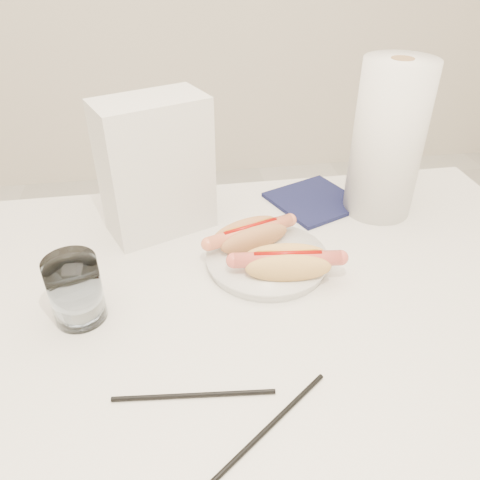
{
  "coord_description": "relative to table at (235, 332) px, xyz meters",
  "views": [
    {
      "loc": [
        -0.08,
        -0.55,
        1.25
      ],
      "look_at": [
        0.02,
        0.07,
        0.82
      ],
      "focal_mm": 35.61,
      "sensor_mm": 36.0,
      "label": 1
    }
  ],
  "objects": [
    {
      "name": "table",
      "position": [
        0.0,
        0.0,
        0.0
      ],
      "size": [
        1.2,
        0.8,
        0.75
      ],
      "color": "white",
      "rests_on": "ground"
    },
    {
      "name": "plate",
      "position": [
        0.07,
        0.09,
        0.07
      ],
      "size": [
        0.25,
        0.25,
        0.02
      ],
      "primitive_type": "cylinder",
      "rotation": [
        0.0,
        0.0,
        0.26
      ],
      "color": "white",
      "rests_on": "table"
    },
    {
      "name": "hotdog_left",
      "position": [
        0.05,
        0.13,
        0.1
      ],
      "size": [
        0.16,
        0.1,
        0.04
      ],
      "rotation": [
        0.0,
        0.0,
        0.33
      ],
      "color": "#C1804D",
      "rests_on": "plate"
    },
    {
      "name": "hotdog_right",
      "position": [
        0.09,
        0.04,
        0.1
      ],
      "size": [
        0.17,
        0.08,
        0.05
      ],
      "rotation": [
        0.0,
        0.0,
        -0.12
      ],
      "color": "#E9AE5B",
      "rests_on": "plate"
    },
    {
      "name": "water_glass",
      "position": [
        -0.23,
        0.01,
        0.11
      ],
      "size": [
        0.08,
        0.08,
        0.1
      ],
      "primitive_type": "cylinder",
      "color": "silver",
      "rests_on": "table"
    },
    {
      "name": "chopstick_near",
      "position": [
        -0.08,
        -0.16,
        0.06
      ],
      "size": [
        0.2,
        0.03,
        0.01
      ],
      "primitive_type": "cylinder",
      "rotation": [
        0.0,
        1.57,
        -0.1
      ],
      "color": "black",
      "rests_on": "table"
    },
    {
      "name": "chopstick_far",
      "position": [
        0.01,
        -0.22,
        0.06
      ],
      "size": [
        0.17,
        0.13,
        0.01
      ],
      "primitive_type": "cylinder",
      "rotation": [
        0.0,
        1.57,
        0.64
      ],
      "color": "black",
      "rests_on": "table"
    },
    {
      "name": "napkin_box",
      "position": [
        -0.1,
        0.24,
        0.19
      ],
      "size": [
        0.21,
        0.17,
        0.25
      ],
      "primitive_type": "cube",
      "rotation": [
        0.0,
        0.0,
        0.38
      ],
      "color": "silver",
      "rests_on": "table"
    },
    {
      "name": "navy_napkin",
      "position": [
        0.21,
        0.29,
        0.06
      ],
      "size": [
        0.21,
        0.21,
        0.01
      ],
      "primitive_type": "cube",
      "rotation": [
        0.0,
        0.0,
        0.39
      ],
      "color": "#121539",
      "rests_on": "table"
    },
    {
      "name": "paper_towel_roll",
      "position": [
        0.33,
        0.24,
        0.21
      ],
      "size": [
        0.17,
        0.17,
        0.3
      ],
      "primitive_type": "cylinder",
      "rotation": [
        0.0,
        0.0,
        0.39
      ],
      "color": "white",
      "rests_on": "table"
    }
  ]
}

